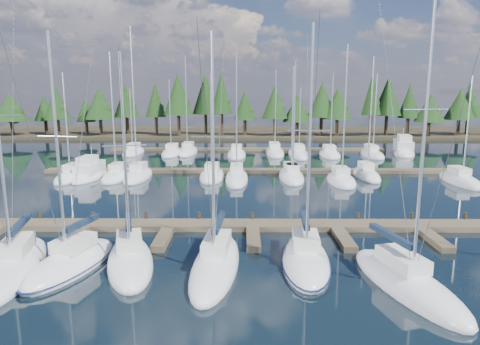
{
  "coord_description": "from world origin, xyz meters",
  "views": [
    {
      "loc": [
        -0.68,
        -11.99,
        9.79
      ],
      "look_at": [
        -0.93,
        22.0,
        3.37
      ],
      "focal_mm": 32.0,
      "sensor_mm": 36.0,
      "label": 1
    }
  ],
  "objects_px": {
    "front_sailboat_2": "(130,260)",
    "front_sailboat_5": "(406,282)",
    "motor_yacht_left": "(90,174)",
    "front_sailboat_3": "(216,264)",
    "front_sailboat_1": "(71,263)",
    "front_sailboat_0": "(15,266)",
    "front_sailboat_4": "(306,259)",
    "motor_yacht_right": "(403,150)",
    "main_dock": "(252,228)"
  },
  "relations": [
    {
      "from": "front_sailboat_4",
      "to": "motor_yacht_left",
      "type": "relative_size",
      "value": 1.65
    },
    {
      "from": "motor_yacht_left",
      "to": "motor_yacht_right",
      "type": "height_order",
      "value": "motor_yacht_right"
    },
    {
      "from": "front_sailboat_2",
      "to": "front_sailboat_5",
      "type": "xyz_separation_m",
      "value": [
        14.74,
        -2.75,
        0.02
      ]
    },
    {
      "from": "front_sailboat_4",
      "to": "motor_yacht_right",
      "type": "distance_m",
      "value": 50.31
    },
    {
      "from": "front_sailboat_5",
      "to": "motor_yacht_left",
      "type": "relative_size",
      "value": 1.91
    },
    {
      "from": "main_dock",
      "to": "front_sailboat_5",
      "type": "distance_m",
      "value": 11.8
    },
    {
      "from": "motor_yacht_left",
      "to": "front_sailboat_0",
      "type": "bearing_deg",
      "value": -78.93
    },
    {
      "from": "front_sailboat_2",
      "to": "motor_yacht_right",
      "type": "relative_size",
      "value": 1.2
    },
    {
      "from": "front_sailboat_2",
      "to": "motor_yacht_left",
      "type": "distance_m",
      "value": 27.81
    },
    {
      "from": "front_sailboat_3",
      "to": "motor_yacht_right",
      "type": "relative_size",
      "value": 1.29
    },
    {
      "from": "front_sailboat_0",
      "to": "front_sailboat_2",
      "type": "height_order",
      "value": "front_sailboat_0"
    },
    {
      "from": "front_sailboat_1",
      "to": "front_sailboat_2",
      "type": "height_order",
      "value": "front_sailboat_1"
    },
    {
      "from": "motor_yacht_right",
      "to": "front_sailboat_3",
      "type": "bearing_deg",
      "value": -120.8
    },
    {
      "from": "front_sailboat_0",
      "to": "front_sailboat_5",
      "type": "xyz_separation_m",
      "value": [
        20.89,
        -1.86,
        0.01
      ]
    },
    {
      "from": "front_sailboat_3",
      "to": "front_sailboat_4",
      "type": "bearing_deg",
      "value": 7.1
    },
    {
      "from": "main_dock",
      "to": "motor_yacht_left",
      "type": "bearing_deg",
      "value": 133.93
    },
    {
      "from": "front_sailboat_5",
      "to": "front_sailboat_1",
      "type": "bearing_deg",
      "value": 172.43
    },
    {
      "from": "main_dock",
      "to": "motor_yacht_left",
      "type": "xyz_separation_m",
      "value": [
        -18.44,
        19.14,
        0.27
      ]
    },
    {
      "from": "front_sailboat_1",
      "to": "front_sailboat_5",
      "type": "xyz_separation_m",
      "value": [
        17.99,
        -2.39,
        0.02
      ]
    },
    {
      "from": "front_sailboat_1",
      "to": "main_dock",
      "type": "bearing_deg",
      "value": 32.56
    },
    {
      "from": "front_sailboat_0",
      "to": "front_sailboat_3",
      "type": "xyz_separation_m",
      "value": [
        11.08,
        0.46,
        -0.02
      ]
    },
    {
      "from": "front_sailboat_3",
      "to": "main_dock",
      "type": "bearing_deg",
      "value": 71.78
    },
    {
      "from": "front_sailboat_4",
      "to": "front_sailboat_5",
      "type": "bearing_deg",
      "value": -32.44
    },
    {
      "from": "front_sailboat_1",
      "to": "motor_yacht_left",
      "type": "distance_m",
      "value": 27.0
    },
    {
      "from": "front_sailboat_5",
      "to": "motor_yacht_left",
      "type": "distance_m",
      "value": 38.36
    },
    {
      "from": "front_sailboat_0",
      "to": "front_sailboat_1",
      "type": "height_order",
      "value": "front_sailboat_0"
    },
    {
      "from": "motor_yacht_left",
      "to": "motor_yacht_right",
      "type": "xyz_separation_m",
      "value": [
        43.54,
        19.95,
        0.07
      ]
    },
    {
      "from": "front_sailboat_4",
      "to": "motor_yacht_left",
      "type": "xyz_separation_m",
      "value": [
        -21.37,
        25.21,
        0.18
      ]
    },
    {
      "from": "front_sailboat_5",
      "to": "motor_yacht_left",
      "type": "xyz_separation_m",
      "value": [
        -26.04,
        28.17,
        0.16
      ]
    },
    {
      "from": "motor_yacht_right",
      "to": "motor_yacht_left",
      "type": "bearing_deg",
      "value": -155.38
    },
    {
      "from": "front_sailboat_5",
      "to": "front_sailboat_0",
      "type": "bearing_deg",
      "value": 174.9
    },
    {
      "from": "main_dock",
      "to": "front_sailboat_0",
      "type": "distance_m",
      "value": 15.1
    },
    {
      "from": "front_sailboat_1",
      "to": "motor_yacht_right",
      "type": "distance_m",
      "value": 57.89
    },
    {
      "from": "front_sailboat_3",
      "to": "front_sailboat_5",
      "type": "height_order",
      "value": "front_sailboat_5"
    },
    {
      "from": "front_sailboat_2",
      "to": "front_sailboat_4",
      "type": "height_order",
      "value": "front_sailboat_4"
    },
    {
      "from": "front_sailboat_3",
      "to": "front_sailboat_4",
      "type": "relative_size",
      "value": 0.96
    },
    {
      "from": "front_sailboat_1",
      "to": "front_sailboat_3",
      "type": "relative_size",
      "value": 1.0
    },
    {
      "from": "front_sailboat_0",
      "to": "front_sailboat_1",
      "type": "xyz_separation_m",
      "value": [
        2.89,
        0.53,
        -0.02
      ]
    },
    {
      "from": "front_sailboat_5",
      "to": "motor_yacht_left",
      "type": "height_order",
      "value": "front_sailboat_5"
    },
    {
      "from": "front_sailboat_0",
      "to": "motor_yacht_right",
      "type": "xyz_separation_m",
      "value": [
        38.39,
        46.26,
        0.24
      ]
    },
    {
      "from": "front_sailboat_3",
      "to": "front_sailboat_0",
      "type": "bearing_deg",
      "value": -177.62
    },
    {
      "from": "front_sailboat_0",
      "to": "front_sailboat_3",
      "type": "height_order",
      "value": "front_sailboat_0"
    },
    {
      "from": "motor_yacht_left",
      "to": "motor_yacht_right",
      "type": "relative_size",
      "value": 0.81
    },
    {
      "from": "front_sailboat_0",
      "to": "motor_yacht_left",
      "type": "height_order",
      "value": "front_sailboat_0"
    },
    {
      "from": "front_sailboat_2",
      "to": "front_sailboat_5",
      "type": "height_order",
      "value": "front_sailboat_5"
    },
    {
      "from": "front_sailboat_1",
      "to": "front_sailboat_0",
      "type": "bearing_deg",
      "value": -169.67
    },
    {
      "from": "main_dock",
      "to": "motor_yacht_left",
      "type": "relative_size",
      "value": 5.14
    },
    {
      "from": "front_sailboat_0",
      "to": "motor_yacht_right",
      "type": "height_order",
      "value": "front_sailboat_0"
    },
    {
      "from": "front_sailboat_4",
      "to": "front_sailboat_0",
      "type": "bearing_deg",
      "value": -176.12
    },
    {
      "from": "front_sailboat_3",
      "to": "motor_yacht_right",
      "type": "distance_m",
      "value": 53.32
    }
  ]
}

